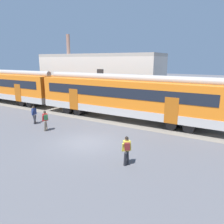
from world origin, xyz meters
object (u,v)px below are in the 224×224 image
object	(u,v)px
commuter_train	(7,85)
pedestrian_navy	(34,113)
pedestrian_yellow	(127,148)
pedestrian_red	(45,119)

from	to	relation	value
commuter_train	pedestrian_navy	bearing A→B (deg)	-25.18
commuter_train	pedestrian_navy	size ratio (longest dim) A/B	33.99
commuter_train	pedestrian_yellow	bearing A→B (deg)	-20.55
pedestrian_navy	commuter_train	bearing A→B (deg)	154.82
pedestrian_red	pedestrian_yellow	bearing A→B (deg)	-13.50
pedestrian_navy	pedestrian_red	distance (m)	2.58
commuter_train	pedestrian_red	xyz separation A→B (m)	(13.99, -6.37, -1.26)
pedestrian_navy	pedestrian_yellow	size ratio (longest dim) A/B	1.00
pedestrian_navy	pedestrian_yellow	world-z (taller)	same
commuter_train	pedestrian_navy	distance (m)	12.87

